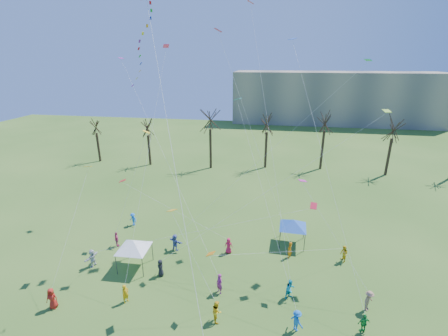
% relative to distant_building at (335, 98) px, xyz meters
% --- Properties ---
extents(ground, '(160.00, 160.00, 0.00)m').
position_rel_distant_building_xyz_m(ground, '(-22.00, -82.00, -7.50)').
color(ground, '#325A1C').
rests_on(ground, ground).
extents(distant_building, '(60.00, 14.00, 15.00)m').
position_rel_distant_building_xyz_m(distant_building, '(0.00, 0.00, 0.00)').
color(distant_building, gray).
rests_on(distant_building, ground).
extents(bare_tree_row, '(67.37, 8.93, 11.24)m').
position_rel_distant_building_xyz_m(bare_tree_row, '(-16.72, -45.66, -0.17)').
color(bare_tree_row, black).
rests_on(bare_tree_row, ground).
extents(big_box_kite, '(4.33, 6.94, 25.05)m').
position_rel_distant_building_xyz_m(big_box_kite, '(-27.38, -75.47, 12.25)').
color(big_box_kite, red).
rests_on(big_box_kite, ground).
extents(canopy_tent_white, '(3.90, 3.90, 2.93)m').
position_rel_distant_building_xyz_m(canopy_tent_white, '(-29.89, -75.92, -5.02)').
color(canopy_tent_white, '#3F3F44').
rests_on(canopy_tent_white, ground).
extents(canopy_tent_blue, '(3.85, 3.85, 2.89)m').
position_rel_distant_building_xyz_m(canopy_tent_blue, '(-14.94, -69.38, -5.05)').
color(canopy_tent_blue, '#3F3F44').
rests_on(canopy_tent_blue, ground).
extents(festival_crowd, '(25.98, 14.16, 1.86)m').
position_rel_distant_building_xyz_m(festival_crowd, '(-22.56, -76.29, -6.63)').
color(festival_crowd, '#B01E16').
rests_on(festival_crowd, ground).
extents(small_kites_aloft, '(28.48, 17.79, 32.36)m').
position_rel_distant_building_xyz_m(small_kites_aloft, '(-21.66, -71.45, 5.59)').
color(small_kites_aloft, '#FFB00D').
rests_on(small_kites_aloft, ground).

